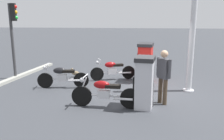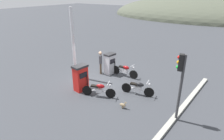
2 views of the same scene
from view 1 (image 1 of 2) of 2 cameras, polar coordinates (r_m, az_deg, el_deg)
ground_plane at (r=8.55m, az=7.20°, el=-5.25°), size 120.00×120.00×0.00m
fuel_pump_near at (r=9.82m, az=8.11°, el=1.92°), size 0.71×0.93×1.60m
fuel_pump_far at (r=6.88m, az=7.94°, el=-2.92°), size 0.65×0.83×1.52m
motorcycle_near_pump at (r=9.99m, az=0.06°, el=0.11°), size 1.85×0.87×0.93m
motorcycle_far_pump at (r=6.90m, az=-1.82°, el=-5.58°), size 2.07×0.56×0.94m
motorcycle_extra at (r=9.03m, az=-12.08°, el=-1.51°), size 1.92×0.60×0.93m
attendant_person at (r=7.22m, az=12.46°, el=-0.86°), size 0.45×0.49×1.67m
wandering_duck at (r=10.64m, az=-8.99°, el=-0.68°), size 0.41×0.19×0.41m
roadside_traffic_light at (r=10.85m, az=-23.00°, el=9.52°), size 0.40×0.28×3.21m
canopy_support_pole at (r=8.66m, az=19.14°, el=9.76°), size 0.40×0.40×4.71m
road_edge_kerb at (r=10.24m, az=-25.70°, el=-3.09°), size 0.87×8.57×0.12m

